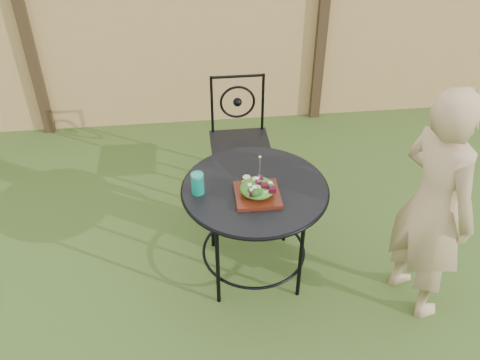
{
  "coord_description": "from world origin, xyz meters",
  "views": [
    {
      "loc": [
        0.04,
        -2.44,
        2.77
      ],
      "look_at": [
        0.33,
        0.18,
        0.75
      ],
      "focal_mm": 40.0,
      "sensor_mm": 36.0,
      "label": 1
    }
  ],
  "objects_px": {
    "patio_table": "(255,204)",
    "salad_plate": "(257,195)",
    "patio_chair": "(240,136)",
    "diner": "(434,207)"
  },
  "relations": [
    {
      "from": "patio_table",
      "to": "salad_plate",
      "type": "relative_size",
      "value": 3.42
    },
    {
      "from": "patio_chair",
      "to": "salad_plate",
      "type": "relative_size",
      "value": 3.52
    },
    {
      "from": "patio_table",
      "to": "patio_chair",
      "type": "relative_size",
      "value": 0.97
    },
    {
      "from": "diner",
      "to": "patio_table",
      "type": "bearing_deg",
      "value": 52.03
    },
    {
      "from": "patio_table",
      "to": "patio_chair",
      "type": "bearing_deg",
      "value": 89.56
    },
    {
      "from": "patio_chair",
      "to": "diner",
      "type": "xyz_separation_m",
      "value": [
        0.99,
        -1.28,
        0.27
      ]
    },
    {
      "from": "patio_chair",
      "to": "diner",
      "type": "bearing_deg",
      "value": -52.43
    },
    {
      "from": "diner",
      "to": "patio_chair",
      "type": "bearing_deg",
      "value": 19.09
    },
    {
      "from": "patio_chair",
      "to": "diner",
      "type": "relative_size",
      "value": 0.62
    },
    {
      "from": "patio_chair",
      "to": "diner",
      "type": "height_order",
      "value": "diner"
    }
  ]
}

